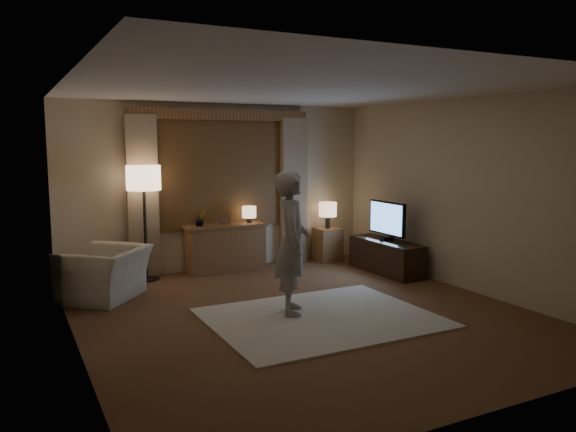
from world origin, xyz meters
TOP-DOWN VIEW (x-y plane):
  - room at (0.00, 0.50)m, footprint 5.04×5.54m
  - rug at (0.09, -0.24)m, footprint 2.50×2.00m
  - sideboard at (-0.02, 2.50)m, footprint 1.20×0.40m
  - picture_frame at (-0.02, 2.50)m, footprint 0.16×0.02m
  - plant at (-0.42, 2.50)m, footprint 0.16×0.13m
  - table_lamp_sideboard at (0.38, 2.50)m, footprint 0.22×0.22m
  - floor_lamp at (-1.26, 2.50)m, footprint 0.49×0.49m
  - armchair at (-1.97, 1.72)m, footprint 1.33×1.35m
  - side_table at (1.79, 2.45)m, footprint 0.40×0.40m
  - table_lamp_side at (1.79, 2.45)m, footprint 0.30×0.30m
  - tv_stand at (2.15, 1.29)m, footprint 0.45×1.40m
  - tv at (2.15, 1.29)m, footprint 0.20×0.84m
  - person at (-0.13, 0.07)m, footprint 0.61×0.72m

SIDE VIEW (x-z plane):
  - rug at x=0.09m, z-range 0.00..0.02m
  - tv_stand at x=2.15m, z-range 0.00..0.50m
  - side_table at x=1.79m, z-range 0.00..0.56m
  - armchair at x=-1.97m, z-range 0.00..0.66m
  - sideboard at x=-0.02m, z-range 0.00..0.70m
  - picture_frame at x=-0.02m, z-range 0.70..0.90m
  - tv at x=2.15m, z-range 0.53..1.14m
  - plant at x=-0.42m, z-range 0.70..1.00m
  - person at x=-0.13m, z-range 0.02..1.68m
  - table_lamp_side at x=1.79m, z-range 0.65..1.09m
  - table_lamp_sideboard at x=0.38m, z-range 0.75..1.05m
  - room at x=0.00m, z-range 0.01..2.65m
  - floor_lamp at x=-1.26m, z-range 0.57..2.24m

